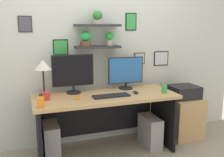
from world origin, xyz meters
name	(u,v)px	position (x,y,z in m)	size (l,w,h in m)	color
ground_plane	(106,152)	(0.00, 0.00, 0.00)	(8.00, 8.00, 0.00)	gray
back_wall_assembly	(95,43)	(0.00, 0.44, 1.35)	(4.40, 0.24, 2.70)	silver
desk	(104,110)	(0.00, 0.06, 0.54)	(1.73, 0.68, 0.75)	tan
monitor_left	(73,73)	(-0.35, 0.22, 1.01)	(0.52, 0.18, 0.48)	black
monitor_right	(126,72)	(0.35, 0.22, 0.97)	(0.48, 0.18, 0.42)	black
keyboard	(111,96)	(0.04, -0.10, 0.76)	(0.44, 0.14, 0.02)	black
computer_mouse	(136,92)	(0.37, -0.06, 0.77)	(0.06, 0.09, 0.03)	black
desk_lamp	(43,67)	(-0.71, 0.18, 1.10)	(0.20, 0.20, 0.43)	black
cell_phone	(77,98)	(-0.36, -0.04, 0.76)	(0.07, 0.14, 0.01)	orange
coffee_mug	(46,96)	(-0.70, 0.01, 0.80)	(0.08, 0.08, 0.09)	red
pen_cup	(164,89)	(0.72, -0.15, 0.80)	(0.07, 0.07, 0.10)	green
water_cup	(41,102)	(-0.78, -0.25, 0.81)	(0.07, 0.07, 0.11)	orange
drawer_cabinet	(183,117)	(1.20, 0.11, 0.29)	(0.44, 0.50, 0.57)	tan
printer	(184,92)	(1.20, 0.11, 0.66)	(0.38, 0.34, 0.17)	black
computer_tower_left	(51,140)	(-0.66, 0.10, 0.21)	(0.18, 0.40, 0.42)	#99999E
computer_tower_right	(150,131)	(0.61, -0.02, 0.20)	(0.18, 0.40, 0.40)	#99999E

